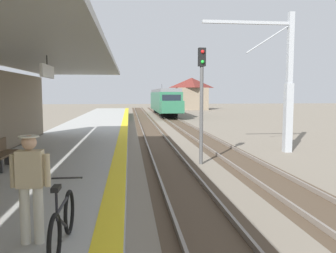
# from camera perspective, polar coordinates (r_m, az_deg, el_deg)

# --- Properties ---
(station_platform) EXTENTS (5.00, 80.00, 0.91)m
(station_platform) POSITION_cam_1_polar(r_m,az_deg,el_deg) (15.50, -16.10, -4.91)
(station_platform) COLOR #A8A8A3
(station_platform) RESTS_ON ground
(track_pair_nearest_platform) EXTENTS (2.34, 120.00, 0.16)m
(track_pair_nearest_platform) POSITION_cam_1_polar(r_m,az_deg,el_deg) (19.38, -1.07, -3.85)
(track_pair_nearest_platform) COLOR #4C3D2D
(track_pair_nearest_platform) RESTS_ON ground
(track_pair_middle) EXTENTS (2.34, 120.00, 0.16)m
(track_pair_middle) POSITION_cam_1_polar(r_m,az_deg,el_deg) (19.98, 8.70, -3.63)
(track_pair_middle) COLOR #4C3D2D
(track_pair_middle) RESTS_ON ground
(approaching_train) EXTENTS (2.93, 19.60, 4.76)m
(approaching_train) POSITION_cam_1_polar(r_m,az_deg,el_deg) (50.99, -0.61, 4.33)
(approaching_train) COLOR #286647
(approaching_train) RESTS_ON ground
(commuter_person) EXTENTS (0.59, 0.30, 1.67)m
(commuter_person) POSITION_cam_1_polar(r_m,az_deg,el_deg) (5.63, -21.90, -8.74)
(commuter_person) COLOR beige
(commuter_person) RESTS_ON station_platform
(bicycle_beside_commuter) EXTENTS (0.48, 1.82, 1.04)m
(bicycle_beside_commuter) POSITION_cam_1_polar(r_m,az_deg,el_deg) (5.46, -17.15, -15.07)
(bicycle_beside_commuter) COLOR black
(bicycle_beside_commuter) RESTS_ON station_platform
(rail_signal_post) EXTENTS (0.32, 0.34, 5.20)m
(rail_signal_post) POSITION_cam_1_polar(r_m,az_deg,el_deg) (15.40, 5.61, 5.47)
(rail_signal_post) COLOR #4C4C4C
(rail_signal_post) RESTS_ON ground
(catenary_pylon_far_side) EXTENTS (5.00, 0.40, 7.50)m
(catenary_pylon_far_side) POSITION_cam_1_polar(r_m,az_deg,el_deg) (19.58, 18.70, 6.40)
(catenary_pylon_far_side) COLOR #9EA3A8
(catenary_pylon_far_side) RESTS_ON ground
(platform_bench) EXTENTS (0.45, 1.60, 0.88)m
(platform_bench) POSITION_cam_1_polar(r_m,az_deg,el_deg) (11.65, -26.07, -4.04)
(platform_bench) COLOR brown
(platform_bench) RESTS_ON station_platform
(distant_trackside_house) EXTENTS (6.60, 5.28, 6.40)m
(distant_trackside_house) POSITION_cam_1_polar(r_m,az_deg,el_deg) (69.41, 3.93, 5.57)
(distant_trackside_house) COLOR #7F705B
(distant_trackside_house) RESTS_ON ground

